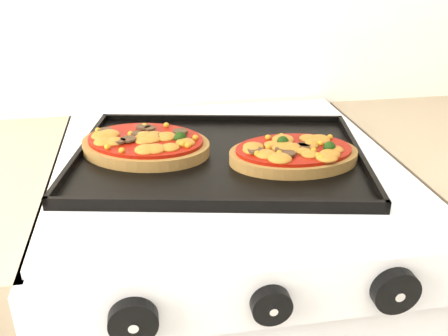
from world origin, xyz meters
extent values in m
cube|color=silver|center=(-0.01, 1.39, 0.85)|extent=(0.60, 0.02, 0.09)
cylinder|color=black|center=(-0.18, 1.37, 0.85)|extent=(0.06, 0.02, 0.06)
cylinder|color=black|center=(-0.01, 1.37, 0.85)|extent=(0.05, 0.02, 0.05)
cylinder|color=black|center=(0.16, 1.37, 0.85)|extent=(0.06, 0.02, 0.06)
cube|color=black|center=(-0.02, 1.68, 0.92)|extent=(0.55, 0.45, 0.02)
camera|label=1|loc=(-0.15, 0.90, 1.27)|focal=40.00mm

